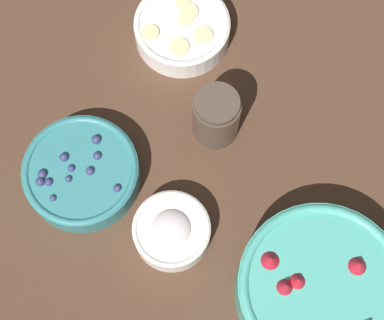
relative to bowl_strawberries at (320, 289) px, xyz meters
name	(u,v)px	position (x,y,z in m)	size (l,w,h in m)	color
ground_plane	(209,138)	(-0.26, 0.15, -0.04)	(4.00, 4.00, 0.00)	#4C3323
bowl_strawberries	(320,289)	(0.00, 0.00, 0.00)	(0.24, 0.24, 0.10)	#47AD9E
bowl_blueberries	(81,173)	(-0.40, -0.01, -0.02)	(0.18, 0.18, 0.05)	teal
bowl_bananas	(182,28)	(-0.39, 0.29, -0.02)	(0.16, 0.16, 0.05)	white
bowl_cream	(172,231)	(-0.23, -0.02, -0.02)	(0.12, 0.12, 0.05)	white
jar_chocolate	(214,116)	(-0.26, 0.17, 0.00)	(0.08, 0.08, 0.10)	#4C3D33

